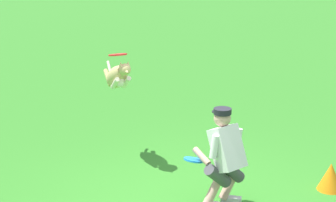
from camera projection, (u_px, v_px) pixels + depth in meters
person at (225, 156)px, 6.71m from camera, size 0.71×0.61×1.29m
dog at (118, 77)px, 8.21m from camera, size 0.69×0.89×0.61m
frisbee_flying at (118, 55)px, 7.85m from camera, size 0.38×0.38×0.07m
frisbee_held at (194, 160)px, 6.82m from camera, size 0.29×0.28×0.10m
training_cone at (330, 177)px, 7.35m from camera, size 0.34×0.34×0.38m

